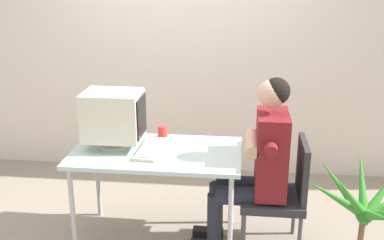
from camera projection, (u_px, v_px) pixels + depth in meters
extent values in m
plane|color=gray|center=(159.00, 238.00, 3.69)|extent=(12.00, 12.00, 0.00)
cube|color=beige|center=(212.00, 25.00, 4.50)|extent=(8.00, 0.10, 3.00)
cylinder|color=#B7B7BC|center=(73.00, 213.00, 3.35)|extent=(0.04, 0.04, 0.71)
cylinder|color=#B7B7BC|center=(230.00, 222.00, 3.23)|extent=(0.04, 0.04, 0.71)
cylinder|color=#B7B7BC|center=(98.00, 177.00, 3.91)|extent=(0.04, 0.04, 0.71)
cylinder|color=#B7B7BC|center=(233.00, 184.00, 3.80)|extent=(0.04, 0.04, 0.71)
cube|color=silver|center=(157.00, 153.00, 3.46)|extent=(1.25, 0.72, 0.03)
cylinder|color=beige|center=(115.00, 146.00, 3.52)|extent=(0.21, 0.21, 0.02)
cylinder|color=beige|center=(114.00, 141.00, 3.51)|extent=(0.06, 0.06, 0.05)
cube|color=beige|center=(113.00, 115.00, 3.45)|extent=(0.42, 0.33, 0.36)
cube|color=black|center=(141.00, 116.00, 3.42)|extent=(0.01, 0.28, 0.29)
cube|color=beige|center=(151.00, 149.00, 3.45)|extent=(0.18, 0.45, 0.02)
cube|color=beige|center=(150.00, 147.00, 3.44)|extent=(0.15, 0.41, 0.01)
cylinder|color=#4C4C51|center=(243.00, 237.00, 3.35)|extent=(0.03, 0.03, 0.38)
cylinder|color=#4C4C51|center=(299.00, 240.00, 3.31)|extent=(0.03, 0.03, 0.38)
cylinder|color=#4C4C51|center=(244.00, 210.00, 3.73)|extent=(0.03, 0.03, 0.38)
cylinder|color=#4C4C51|center=(294.00, 212.00, 3.69)|extent=(0.03, 0.03, 0.38)
cube|color=#2D2D33|center=(271.00, 198.00, 3.45)|extent=(0.46, 0.46, 0.06)
cube|color=#2D2D33|center=(303.00, 169.00, 3.35)|extent=(0.04, 0.41, 0.42)
cube|color=maroon|center=(271.00, 154.00, 3.34)|extent=(0.22, 0.40, 0.61)
sphere|color=tan|center=(272.00, 94.00, 3.20)|extent=(0.20, 0.20, 0.20)
sphere|color=black|center=(276.00, 91.00, 3.19)|extent=(0.19, 0.19, 0.19)
cylinder|color=#262838|center=(242.00, 196.00, 3.37)|extent=(0.39, 0.14, 0.14)
cylinder|color=#262838|center=(242.00, 185.00, 3.54)|extent=(0.39, 0.14, 0.14)
cylinder|color=#262838|center=(214.00, 222.00, 3.46)|extent=(0.11, 0.11, 0.46)
cylinder|color=#262838|center=(216.00, 210.00, 3.63)|extent=(0.11, 0.11, 0.46)
cube|color=black|center=(208.00, 232.00, 3.70)|extent=(0.24, 0.09, 0.06)
cylinder|color=maroon|center=(271.00, 149.00, 3.09)|extent=(0.09, 0.14, 0.09)
cylinder|color=maroon|center=(268.00, 127.00, 3.52)|extent=(0.09, 0.14, 0.09)
cylinder|color=tan|center=(252.00, 143.00, 3.33)|extent=(0.09, 0.40, 0.09)
cylinder|color=brown|center=(361.00, 234.00, 3.04)|extent=(0.04, 0.04, 0.29)
cone|color=#35822A|center=(382.00, 192.00, 3.03)|extent=(0.36, 0.31, 0.39)
cone|color=#35822A|center=(362.00, 186.00, 3.08)|extent=(0.09, 0.40, 0.39)
cone|color=#35822A|center=(343.00, 191.00, 3.06)|extent=(0.36, 0.33, 0.38)
cone|color=#35822A|center=(339.00, 200.00, 2.98)|extent=(0.46, 0.08, 0.31)
cone|color=#35822A|center=(352.00, 199.00, 2.89)|extent=(0.33, 0.27, 0.43)
cone|color=#35822A|center=(377.00, 217.00, 2.80)|extent=(0.13, 0.47, 0.29)
cylinder|color=red|center=(163.00, 132.00, 3.70)|extent=(0.08, 0.08, 0.10)
torus|color=red|center=(164.00, 130.00, 3.74)|extent=(0.07, 0.01, 0.07)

